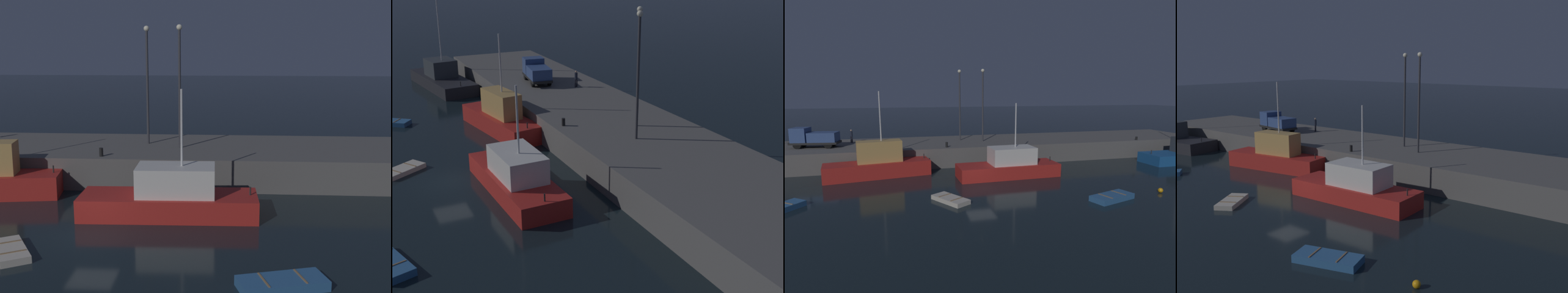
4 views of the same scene
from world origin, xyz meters
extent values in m
plane|color=black|center=(0.00, 0.00, 0.00)|extent=(320.00, 320.00, 0.00)
cube|color=#5B5956|center=(0.00, 14.09, 1.16)|extent=(70.37, 10.62, 2.33)
cube|color=red|center=(3.80, 3.65, 0.68)|extent=(10.68, 3.69, 1.36)
cube|color=silver|center=(4.24, 3.66, 2.23)|extent=(4.70, 2.82, 1.75)
cylinder|color=silver|center=(4.60, 3.67, 5.38)|extent=(0.14, 0.14, 4.54)
cylinder|color=#262626|center=(8.67, 3.80, 1.61)|extent=(0.10, 0.10, 0.50)
cylinder|color=#262626|center=(-4.59, 7.61, 1.83)|extent=(0.10, 0.10, 0.50)
cube|color=#2D6099|center=(9.71, -5.54, 0.22)|extent=(4.03, 2.55, 0.44)
cube|color=olive|center=(10.50, -5.31, 0.46)|extent=(0.47, 1.35, 0.04)
cube|color=olive|center=(8.92, -5.78, 0.46)|extent=(0.47, 1.35, 0.04)
cube|color=beige|center=(-3.26, -2.76, 0.18)|extent=(2.94, 3.51, 0.36)
cube|color=olive|center=(-3.65, -2.15, 0.38)|extent=(1.12, 0.75, 0.04)
cube|color=olive|center=(-2.88, -3.36, 0.38)|extent=(1.12, 0.75, 0.04)
cylinder|color=#38383D|center=(0.81, 14.89, 6.79)|extent=(0.20, 0.20, 8.92)
sphere|color=#F9EFCC|center=(0.81, 14.89, 11.43)|extent=(0.44, 0.44, 0.44)
cylinder|color=#38383D|center=(3.55, 13.23, 6.80)|extent=(0.20, 0.20, 8.95)
sphere|color=#F9EFCC|center=(3.55, 13.23, 11.46)|extent=(0.44, 0.44, 0.44)
cylinder|color=black|center=(-1.76, 9.66, 2.63)|extent=(0.28, 0.28, 0.61)
camera|label=1|loc=(7.46, -26.15, 10.02)|focal=47.79mm
camera|label=2|loc=(36.83, -7.19, 15.78)|focal=50.74mm
camera|label=3|loc=(-6.98, -27.56, 8.79)|focal=29.59mm
camera|label=4|loc=(25.80, -22.05, 11.01)|focal=41.02mm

